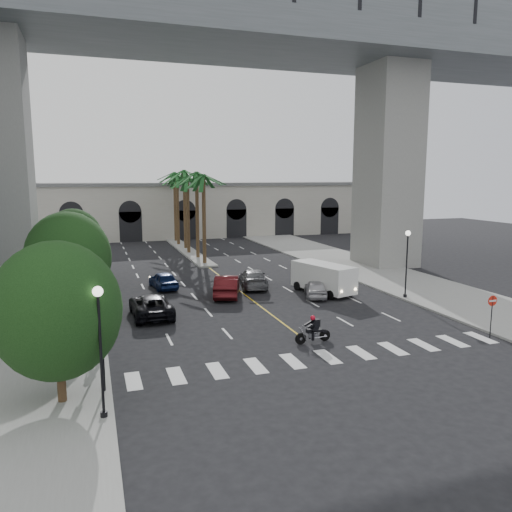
% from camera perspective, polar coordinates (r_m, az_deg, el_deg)
% --- Properties ---
extents(ground, '(140.00, 140.00, 0.00)m').
position_cam_1_polar(ground, '(28.36, 6.80, -10.36)').
color(ground, black).
rests_on(ground, ground).
extents(sidewalk_left, '(8.00, 100.00, 0.15)m').
position_cam_1_polar(sidewalk_left, '(40.39, -22.92, -5.02)').
color(sidewalk_left, gray).
rests_on(sidewalk_left, ground).
extents(sidewalk_right, '(8.00, 100.00, 0.15)m').
position_cam_1_polar(sidewalk_right, '(48.20, 15.41, -2.43)').
color(sidewalk_right, gray).
rests_on(sidewalk_right, ground).
extents(median, '(2.00, 24.00, 0.20)m').
position_cam_1_polar(median, '(63.88, -7.84, 0.59)').
color(median, gray).
rests_on(median, ground).
extents(pier_building, '(71.00, 10.50, 8.50)m').
position_cam_1_polar(pier_building, '(80.14, -10.17, 5.23)').
color(pier_building, beige).
rests_on(pier_building, ground).
extents(bridge, '(75.00, 13.00, 26.00)m').
position_cam_1_polar(bridge, '(49.36, -0.50, 19.69)').
color(bridge, gray).
rests_on(bridge, ground).
extents(palm_a, '(3.20, 3.20, 10.30)m').
position_cam_1_polar(palm_a, '(53.40, -6.03, 8.68)').
color(palm_a, '#47331E').
rests_on(palm_a, ground).
extents(palm_b, '(3.20, 3.20, 10.60)m').
position_cam_1_polar(palm_b, '(57.34, -6.81, 8.96)').
color(palm_b, '#47331E').
rests_on(palm_b, ground).
extents(palm_c, '(3.20, 3.20, 10.10)m').
position_cam_1_polar(palm_c, '(61.20, -7.85, 8.51)').
color(palm_c, '#47331E').
rests_on(palm_c, ground).
extents(palm_d, '(3.20, 3.20, 10.90)m').
position_cam_1_polar(palm_d, '(65.20, -8.22, 9.17)').
color(palm_d, '#47331E').
rests_on(palm_d, ground).
extents(palm_e, '(3.20, 3.20, 10.40)m').
position_cam_1_polar(palm_e, '(69.10, -9.02, 8.76)').
color(palm_e, '#47331E').
rests_on(palm_e, ground).
extents(palm_f, '(3.20, 3.20, 10.70)m').
position_cam_1_polar(palm_f, '(73.09, -9.31, 8.98)').
color(palm_f, '#47331E').
rests_on(palm_f, ground).
extents(street_tree_near, '(5.20, 5.20, 6.89)m').
position_cam_1_polar(street_tree_near, '(21.86, -21.81, -5.83)').
color(street_tree_near, '#382616').
rests_on(street_tree_near, ground).
extents(street_tree_mid, '(5.44, 5.44, 7.21)m').
position_cam_1_polar(street_tree_mid, '(34.57, -20.65, -0.16)').
color(street_tree_mid, '#382616').
rests_on(street_tree_mid, ground).
extents(street_tree_far, '(5.04, 5.04, 6.68)m').
position_cam_1_polar(street_tree_far, '(46.49, -20.12, 1.71)').
color(street_tree_far, '#382616').
rests_on(street_tree_far, ground).
extents(lamp_post_left_near, '(0.40, 0.40, 5.35)m').
position_cam_1_polar(lamp_post_left_near, '(20.11, -17.38, -9.25)').
color(lamp_post_left_near, black).
rests_on(lamp_post_left_near, ground).
extents(lamp_post_left_far, '(0.40, 0.40, 5.35)m').
position_cam_1_polar(lamp_post_left_far, '(40.62, -18.03, -0.14)').
color(lamp_post_left_far, black).
rests_on(lamp_post_left_far, ground).
extents(lamp_post_right, '(0.40, 0.40, 5.35)m').
position_cam_1_polar(lamp_post_right, '(39.96, 16.86, -0.23)').
color(lamp_post_right, black).
rests_on(lamp_post_right, ground).
extents(traffic_signal_near, '(0.25, 0.18, 3.65)m').
position_cam_1_polar(traffic_signal_near, '(22.71, -17.18, -9.01)').
color(traffic_signal_near, black).
rests_on(traffic_signal_near, ground).
extents(traffic_signal_far, '(0.25, 0.18, 3.65)m').
position_cam_1_polar(traffic_signal_far, '(26.55, -17.40, -6.40)').
color(traffic_signal_far, black).
rests_on(traffic_signal_far, ground).
extents(motorcycle_rider, '(2.24, 0.60, 1.61)m').
position_cam_1_polar(motorcycle_rider, '(28.98, 6.64, -8.41)').
color(motorcycle_rider, black).
rests_on(motorcycle_rider, ground).
extents(car_a, '(2.91, 4.33, 1.37)m').
position_cam_1_polar(car_a, '(39.67, 6.84, -3.70)').
color(car_a, '#B0AFB4').
rests_on(car_a, ground).
extents(car_b, '(3.37, 5.52, 1.72)m').
position_cam_1_polar(car_b, '(39.63, -3.34, -3.41)').
color(car_b, '#440D10').
rests_on(car_b, ground).
extents(car_c, '(2.67, 5.59, 1.54)m').
position_cam_1_polar(car_c, '(34.68, -11.92, -5.55)').
color(car_c, black).
rests_on(car_c, ground).
extents(car_d, '(3.30, 5.74, 1.56)m').
position_cam_1_polar(car_d, '(42.77, -0.31, -2.57)').
color(car_d, '#5B5C5F').
rests_on(car_d, ground).
extents(car_e, '(2.28, 4.49, 1.46)m').
position_cam_1_polar(car_e, '(42.99, -10.54, -2.73)').
color(car_e, '#0F1E48').
rests_on(car_e, ground).
extents(cargo_van, '(3.62, 6.08, 2.43)m').
position_cam_1_polar(cargo_van, '(40.81, 7.74, -2.40)').
color(cargo_van, white).
rests_on(cargo_van, ground).
extents(pedestrian_a, '(0.64, 0.47, 1.61)m').
position_cam_1_polar(pedestrian_a, '(26.82, -17.66, -9.73)').
color(pedestrian_a, black).
rests_on(pedestrian_a, sidewalk_left).
extents(pedestrian_b, '(1.03, 0.90, 1.78)m').
position_cam_1_polar(pedestrian_b, '(32.31, -26.63, -6.92)').
color(pedestrian_b, black).
rests_on(pedestrian_b, sidewalk_left).
extents(do_not_enter_sign, '(0.63, 0.06, 2.56)m').
position_cam_1_polar(do_not_enter_sign, '(32.35, 25.37, -5.31)').
color(do_not_enter_sign, black).
rests_on(do_not_enter_sign, ground).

